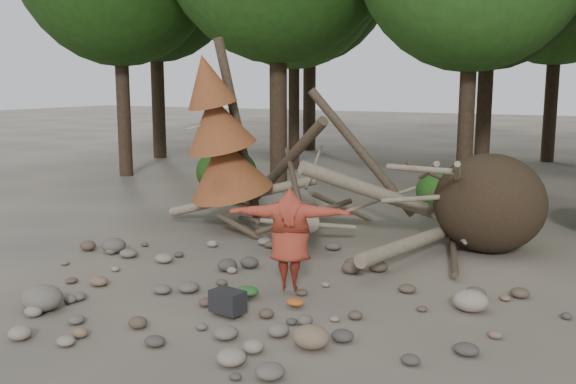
% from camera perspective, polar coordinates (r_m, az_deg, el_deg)
% --- Properties ---
extents(ground, '(120.00, 120.00, 0.00)m').
position_cam_1_polar(ground, '(10.43, -1.77, -9.05)').
color(ground, '#514C44').
rests_on(ground, ground).
extents(deadfall_pile, '(8.55, 5.24, 3.30)m').
position_cam_1_polar(deadfall_pile, '(13.35, 14.95, -0.96)').
color(deadfall_pile, '#332619').
rests_on(deadfall_pile, ground).
extents(dead_conifer, '(2.06, 2.16, 4.35)m').
position_cam_1_polar(dead_conifer, '(14.43, -5.99, 4.76)').
color(dead_conifer, '#4C3F30').
rests_on(dead_conifer, ground).
extents(bush_left, '(1.80, 1.80, 1.44)m').
position_cam_1_polar(bush_left, '(19.07, -5.49, 1.79)').
color(bush_left, '#1E4713').
rests_on(bush_left, ground).
extents(bush_mid, '(1.40, 1.40, 1.12)m').
position_cam_1_polar(bush_mid, '(17.11, 13.61, 0.09)').
color(bush_mid, '#285A1A').
rests_on(bush_mid, ground).
extents(frisbee_thrower, '(3.22, 1.24, 2.57)m').
position_cam_1_polar(frisbee_thrower, '(10.17, 0.15, -4.23)').
color(frisbee_thrower, maroon).
rests_on(frisbee_thrower, ground).
extents(backpack, '(0.52, 0.39, 0.32)m').
position_cam_1_polar(backpack, '(9.50, -5.38, -9.98)').
color(backpack, black).
rests_on(backpack, ground).
extents(cloth_green, '(0.38, 0.32, 0.14)m').
position_cam_1_polar(cloth_green, '(10.23, -3.67, -9.03)').
color(cloth_green, '#265B24').
rests_on(cloth_green, ground).
extents(cloth_orange, '(0.28, 0.23, 0.10)m').
position_cam_1_polar(cloth_orange, '(9.78, 0.63, -10.04)').
color(cloth_orange, '#AC561D').
rests_on(cloth_orange, ground).
extents(boulder_front_left, '(0.64, 0.58, 0.39)m').
position_cam_1_polar(boulder_front_left, '(10.33, -21.04, -8.79)').
color(boulder_front_left, '#6D665B').
rests_on(boulder_front_left, ground).
extents(boulder_front_right, '(0.49, 0.45, 0.30)m').
position_cam_1_polar(boulder_front_right, '(8.40, 2.05, -12.75)').
color(boulder_front_right, '#7D674E').
rests_on(boulder_front_right, ground).
extents(boulder_mid_right, '(0.53, 0.48, 0.32)m').
position_cam_1_polar(boulder_mid_right, '(10.01, 15.92, -9.28)').
color(boulder_mid_right, gray).
rests_on(boulder_mid_right, ground).
extents(boulder_mid_left, '(0.50, 0.45, 0.30)m').
position_cam_1_polar(boulder_mid_left, '(13.25, -15.25, -4.59)').
color(boulder_mid_left, '#5D544E').
rests_on(boulder_mid_left, ground).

